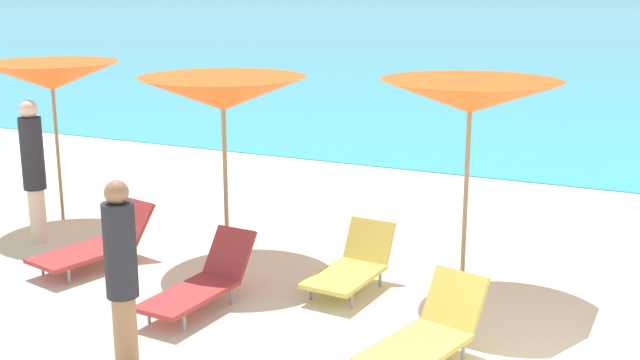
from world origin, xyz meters
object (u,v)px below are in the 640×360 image
(umbrella_3, at_px, (470,97))
(beachgoer_1, at_px, (33,166))
(lounge_chair_9, at_px, (97,243))
(umbrella_2, at_px, (223,94))
(lounge_chair_5, at_px, (202,281))
(lounge_chair_6, at_px, (598,354))
(lounge_chair_8, at_px, (352,265))
(umbrella_1, at_px, (52,76))
(lounge_chair_2, at_px, (428,333))
(beachgoer_0, at_px, (121,268))

(umbrella_3, relative_size, beachgoer_1, 1.23)
(umbrella_3, height_order, lounge_chair_9, umbrella_3)
(umbrella_2, distance_m, beachgoer_1, 2.81)
(lounge_chair_5, xyz_separation_m, lounge_chair_6, (4.03, -0.01, 0.02))
(umbrella_3, bearing_deg, lounge_chair_8, -147.20)
(umbrella_1, bearing_deg, lounge_chair_8, -7.86)
(umbrella_3, height_order, lounge_chair_5, umbrella_3)
(lounge_chair_2, xyz_separation_m, lounge_chair_8, (-1.36, 1.45, -0.05))
(lounge_chair_8, xyz_separation_m, beachgoer_1, (-4.47, -0.26, 0.76))
(lounge_chair_6, distance_m, beachgoer_0, 4.20)
(beachgoer_1, bearing_deg, lounge_chair_5, -124.15)
(umbrella_1, distance_m, lounge_chair_6, 8.15)
(umbrella_3, distance_m, lounge_chair_6, 3.15)
(lounge_chair_6, distance_m, beachgoer_1, 7.35)
(lounge_chair_9, relative_size, beachgoer_0, 0.94)
(lounge_chair_5, xyz_separation_m, lounge_chair_8, (1.24, 1.18, -0.01))
(lounge_chair_6, relative_size, lounge_chair_9, 0.89)
(umbrella_2, bearing_deg, umbrella_1, 175.35)
(umbrella_1, bearing_deg, beachgoer_0, -40.54)
(umbrella_2, relative_size, umbrella_3, 0.96)
(lounge_chair_2, height_order, lounge_chair_9, lounge_chair_2)
(umbrella_2, relative_size, lounge_chair_5, 1.47)
(umbrella_2, xyz_separation_m, lounge_chair_2, (3.30, -1.89, -1.73))
(umbrella_2, height_order, umbrella_3, umbrella_3)
(lounge_chair_2, bearing_deg, lounge_chair_6, 24.50)
(beachgoer_1, bearing_deg, lounge_chair_9, -124.19)
(umbrella_3, height_order, lounge_chair_6, umbrella_3)
(umbrella_3, xyz_separation_m, beachgoer_0, (-2.21, -3.28, -1.24))
(umbrella_1, distance_m, beachgoer_0, 5.16)
(umbrella_1, xyz_separation_m, beachgoer_1, (0.48, -0.95, -1.06))
(lounge_chair_8, height_order, beachgoer_0, beachgoer_0)
(beachgoer_0, bearing_deg, umbrella_2, 1.25)
(lounge_chair_9, bearing_deg, umbrella_3, 30.21)
(lounge_chair_6, relative_size, lounge_chair_8, 1.10)
(umbrella_3, distance_m, lounge_chair_5, 3.53)
(umbrella_2, relative_size, lounge_chair_2, 1.53)
(lounge_chair_5, relative_size, beachgoer_0, 0.89)
(umbrella_2, height_order, beachgoer_1, umbrella_2)
(umbrella_3, distance_m, lounge_chair_2, 2.84)
(lounge_chair_5, height_order, lounge_chair_6, lounge_chair_5)
(lounge_chair_9, bearing_deg, beachgoer_0, -31.42)
(lounge_chair_9, bearing_deg, lounge_chair_8, 24.16)
(lounge_chair_8, xyz_separation_m, lounge_chair_9, (-3.13, -0.64, 0.00))
(umbrella_1, relative_size, lounge_chair_5, 1.49)
(umbrella_2, distance_m, umbrella_3, 3.04)
(umbrella_1, distance_m, lounge_chair_9, 2.89)
(umbrella_2, bearing_deg, lounge_chair_2, -29.80)
(lounge_chair_5, bearing_deg, lounge_chair_6, 3.50)
(lounge_chair_9, bearing_deg, umbrella_2, 54.73)
(lounge_chair_2, relative_size, lounge_chair_8, 1.13)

